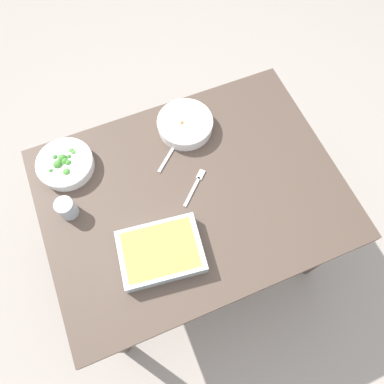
% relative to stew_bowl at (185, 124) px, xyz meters
% --- Properties ---
extents(ground_plane, '(6.00, 6.00, 0.00)m').
position_rel_stew_bowl_xyz_m(ground_plane, '(-0.09, -0.29, -0.77)').
color(ground_plane, '#9E9389').
extents(dining_table, '(1.20, 0.90, 0.74)m').
position_rel_stew_bowl_xyz_m(dining_table, '(-0.09, -0.29, -0.12)').
color(dining_table, '#4C3D33').
rests_on(dining_table, ground_plane).
extents(stew_bowl, '(0.24, 0.24, 0.06)m').
position_rel_stew_bowl_xyz_m(stew_bowl, '(0.00, 0.00, 0.00)').
color(stew_bowl, white).
rests_on(stew_bowl, dining_table).
extents(broccoli_bowl, '(0.23, 0.23, 0.07)m').
position_rel_stew_bowl_xyz_m(broccoli_bowl, '(-0.52, 0.01, -0.00)').
color(broccoli_bowl, white).
rests_on(broccoli_bowl, dining_table).
extents(baking_dish, '(0.33, 0.26, 0.06)m').
position_rel_stew_bowl_xyz_m(baking_dish, '(-0.29, -0.48, 0.00)').
color(baking_dish, silver).
rests_on(baking_dish, dining_table).
extents(drink_cup, '(0.07, 0.07, 0.08)m').
position_rel_stew_bowl_xyz_m(drink_cup, '(-0.57, -0.19, 0.01)').
color(drink_cup, '#B2BCC6').
rests_on(drink_cup, dining_table).
extents(spoon_by_stew, '(0.14, 0.13, 0.01)m').
position_rel_stew_bowl_xyz_m(spoon_by_stew, '(-0.10, -0.08, -0.03)').
color(spoon_by_stew, silver).
rests_on(spoon_by_stew, dining_table).
extents(spoon_by_broccoli, '(0.11, 0.16, 0.01)m').
position_rel_stew_bowl_xyz_m(spoon_by_broccoli, '(-0.55, -0.03, -0.03)').
color(spoon_by_broccoli, silver).
rests_on(spoon_by_broccoli, dining_table).
extents(fork_on_table, '(0.14, 0.13, 0.01)m').
position_rel_stew_bowl_xyz_m(fork_on_table, '(-0.06, -0.27, -0.03)').
color(fork_on_table, silver).
rests_on(fork_on_table, dining_table).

